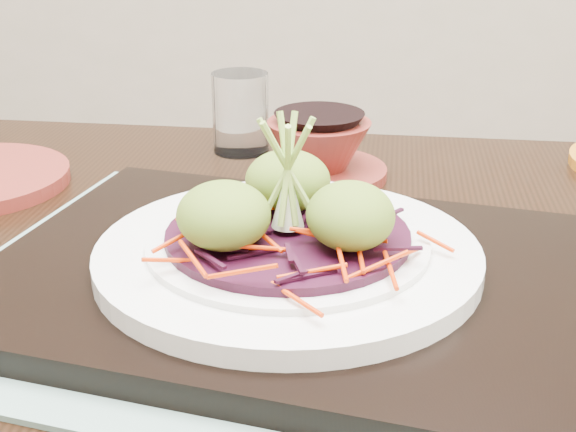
{
  "coord_description": "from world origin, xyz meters",
  "views": [
    {
      "loc": [
        0.04,
        -0.59,
        0.98
      ],
      "look_at": [
        0.04,
        -0.04,
        0.75
      ],
      "focal_mm": 50.0,
      "sensor_mm": 36.0,
      "label": 1
    }
  ],
  "objects_px": {
    "dining_table": "(285,367)",
    "terracotta_bowl_set": "(319,152)",
    "white_plate": "(288,253)",
    "water_glass": "(241,113)",
    "serving_tray": "(288,276)"
  },
  "relations": [
    {
      "from": "water_glass",
      "to": "terracotta_bowl_set",
      "type": "distance_m",
      "value": 0.12
    },
    {
      "from": "dining_table",
      "to": "water_glass",
      "type": "xyz_separation_m",
      "value": [
        -0.05,
        0.29,
        0.14
      ]
    },
    {
      "from": "white_plate",
      "to": "serving_tray",
      "type": "bearing_deg",
      "value": 45.0
    },
    {
      "from": "water_glass",
      "to": "terracotta_bowl_set",
      "type": "bearing_deg",
      "value": -45.07
    },
    {
      "from": "terracotta_bowl_set",
      "to": "serving_tray",
      "type": "bearing_deg",
      "value": -96.67
    },
    {
      "from": "serving_tray",
      "to": "water_glass",
      "type": "relative_size",
      "value": 4.83
    },
    {
      "from": "white_plate",
      "to": "water_glass",
      "type": "bearing_deg",
      "value": 99.24
    },
    {
      "from": "serving_tray",
      "to": "water_glass",
      "type": "xyz_separation_m",
      "value": [
        -0.05,
        0.34,
        0.03
      ]
    },
    {
      "from": "white_plate",
      "to": "terracotta_bowl_set",
      "type": "height_order",
      "value": "terracotta_bowl_set"
    },
    {
      "from": "terracotta_bowl_set",
      "to": "white_plate",
      "type": "bearing_deg",
      "value": -96.67
    },
    {
      "from": "dining_table",
      "to": "white_plate",
      "type": "xyz_separation_m",
      "value": [
        0.0,
        -0.04,
        0.12
      ]
    },
    {
      "from": "dining_table",
      "to": "terracotta_bowl_set",
      "type": "bearing_deg",
      "value": 88.57
    },
    {
      "from": "terracotta_bowl_set",
      "to": "dining_table",
      "type": "bearing_deg",
      "value": -98.72
    },
    {
      "from": "serving_tray",
      "to": "water_glass",
      "type": "distance_m",
      "value": 0.34
    },
    {
      "from": "white_plate",
      "to": "water_glass",
      "type": "relative_size",
      "value": 3.14
    }
  ]
}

